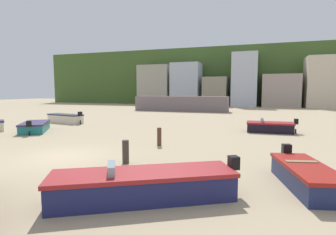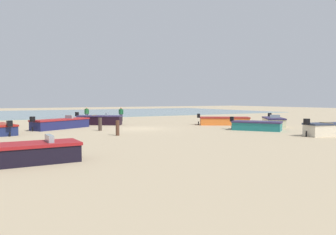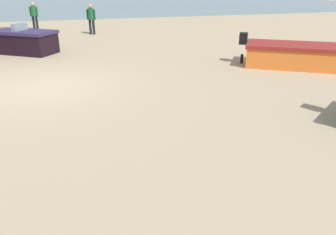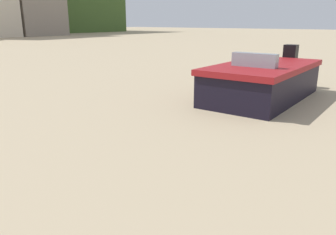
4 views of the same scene
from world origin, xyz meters
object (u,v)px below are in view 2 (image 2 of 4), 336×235
Objects in this scene: boat_navy_8 at (61,124)px; mooring_post_near_water at (100,124)px; boat_navy_3 at (1,129)px; mooring_post_mid_beach at (118,128)px; beach_walker_foreground at (87,113)px; boat_orange_4 at (224,121)px; boat_cream_2 at (332,129)px; boat_black_0 at (100,120)px; boat_black_6 at (34,152)px; boat_cream_5 at (273,122)px; beach_walker_distant at (121,113)px; boat_teal_7 at (257,126)px.

boat_navy_8 is 4.07m from mooring_post_near_water.
mooring_post_mid_beach is (-6.90, 4.75, 0.14)m from boat_navy_3.
beach_walker_foreground is (-4.84, -9.48, 0.52)m from boat_navy_8.
boat_orange_4 is 12.93m from mooring_post_mid_beach.
boat_cream_2 reaches higher than boat_navy_3.
boat_black_0 reaches higher than boat_navy_3.
boat_black_0 is 4.09× the size of mooring_post_mid_beach.
mooring_post_near_water is (12.63, -11.34, 0.06)m from boat_cream_2.
boat_black_0 reaches higher than boat_orange_4.
boat_black_6 is 13.08m from mooring_post_near_water.
boat_black_0 is 0.80× the size of boat_navy_8.
beach_walker_foreground is at bearing -15.31° from boat_cream_5.
boat_cream_5 is at bearing 37.47° from boat_navy_8.
boat_cream_5 is at bearing -25.67° from boat_navy_3.
beach_walker_distant is at bearing 149.90° from boat_black_6.
boat_navy_3 is 5.29m from boat_navy_8.
mooring_post_near_water is at bearing 88.20° from beach_walker_distant.
beach_walker_foreground is (8.56, -18.74, 0.58)m from boat_teal_7.
boat_black_6 is 2.27× the size of beach_walker_foreground.
boat_black_6 is 9.72m from mooring_post_mid_beach.
boat_navy_3 is 19.32m from boat_orange_4.
boat_navy_8 is at bearing -71.39° from boat_orange_4.
beach_walker_distant is (-5.65, -9.92, 0.44)m from mooring_post_near_water.
boat_orange_4 is 3.01× the size of beach_walker_distant.
boat_navy_3 is at bearing -60.58° from boat_orange_4.
beach_walker_distant is (-8.00, -6.60, 0.52)m from boat_navy_8.
boat_black_6 is (-0.64, 12.18, 0.02)m from boat_navy_3.
mooring_post_mid_beach is at bearing -44.96° from boat_teal_7.
boat_black_6 is at bearing 57.09° from boat_cream_5.
beach_walker_foreground is at bearing -145.58° from boat_cream_2.
boat_black_0 is at bearing -86.88° from boat_teal_7.
boat_navy_8 is at bearing 84.97° from beach_walker_foreground.
boat_cream_2 is at bearing 150.02° from mooring_post_mid_beach.
boat_orange_4 is 5.77m from boat_teal_7.
boat_black_0 is at bearing -136.07° from boat_cream_2.
boat_black_0 reaches higher than boat_teal_7.
beach_walker_distant reaches higher than boat_navy_3.
boat_navy_3 is 3.72× the size of mooring_post_near_water.
boat_navy_8 is (4.15, 2.47, -0.05)m from boat_black_0.
boat_cream_2 is 11.03m from boat_orange_4.
beach_walker_foreground is (9.85, -13.11, 0.56)m from boat_orange_4.
boat_orange_4 is 1.20× the size of boat_cream_5.
boat_cream_2 is 7.71m from boat_cream_5.
beach_walker_foreground reaches higher than boat_cream_5.
boat_navy_8 is at bearing -69.80° from boat_teal_7.
boat_cream_5 is 2.52× the size of beach_walker_distant.
mooring_post_mid_beach is 0.65× the size of beach_walker_foreground.
boat_black_6 is at bearing 61.11° from mooring_post_near_water.
boat_orange_4 is at bearing -15.81° from boat_cream_5.
boat_cream_2 reaches higher than boat_black_6.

